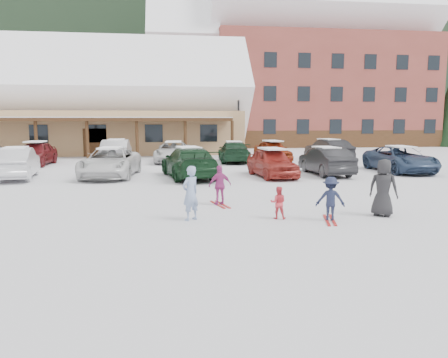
{
  "coord_description": "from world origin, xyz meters",
  "views": [
    {
      "loc": [
        -1.51,
        -12.47,
        2.83
      ],
      "look_at": [
        0.3,
        1.0,
        1.0
      ],
      "focal_mm": 35.0,
      "sensor_mm": 36.0,
      "label": 1
    }
  ],
  "objects": [
    {
      "name": "toddler_red",
      "position": [
        1.69,
        -0.4,
        0.47
      ],
      "size": [
        0.53,
        0.46,
        0.95
      ],
      "primitive_type": "imported",
      "rotation": [
        0.0,
        0.0,
        2.89
      ],
      "color": "#D53743",
      "rests_on": "ground"
    },
    {
      "name": "bystander_dark",
      "position": [
        4.86,
        -0.46,
        0.85
      ],
      "size": [
        0.99,
        0.95,
        1.71
      ],
      "primitive_type": "imported",
      "rotation": [
        0.0,
        0.0,
        2.44
      ],
      "color": "black",
      "rests_on": "ground"
    },
    {
      "name": "day_lodge",
      "position": [
        -9.0,
        27.96,
        3.94
      ],
      "size": [
        29.12,
        12.5,
        10.38
      ],
      "color": "#A98159",
      "rests_on": "ground"
    },
    {
      "name": "parked_car_11",
      "position": [
        3.11,
        16.84,
        0.7
      ],
      "size": [
        2.3,
        4.97,
        1.4
      ],
      "primitive_type": "imported",
      "rotation": [
        0.0,
        0.0,
        3.07
      ],
      "color": "#163521",
      "rests_on": "ground"
    },
    {
      "name": "parked_car_10",
      "position": [
        -0.96,
        17.25,
        0.71
      ],
      "size": [
        2.76,
        5.27,
        1.42
      ],
      "primitive_type": "imported",
      "rotation": [
        0.0,
        0.0,
        -0.08
      ],
      "color": "silver",
      "rests_on": "ground"
    },
    {
      "name": "parked_car_6",
      "position": [
        11.33,
        9.99,
        0.71
      ],
      "size": [
        2.35,
        5.08,
        1.41
      ],
      "primitive_type": "imported",
      "rotation": [
        0.0,
        0.0,
        -0.0
      ],
      "color": "navy",
      "rests_on": "ground"
    },
    {
      "name": "parked_car_12",
      "position": [
        5.93,
        17.28,
        0.71
      ],
      "size": [
        2.23,
        4.36,
        1.42
      ],
      "primitive_type": "imported",
      "rotation": [
        0.0,
        0.0,
        0.14
      ],
      "color": "#972E12",
      "rests_on": "ground"
    },
    {
      "name": "conifer_4",
      "position": [
        34.0,
        46.0,
        6.54
      ],
      "size": [
        5.06,
        5.06,
        11.73
      ],
      "color": "black",
      "rests_on": "ground"
    },
    {
      "name": "lamp_post",
      "position": [
        4.66,
        24.23,
        3.61
      ],
      "size": [
        0.5,
        0.25,
        6.4
      ],
      "color": "black",
      "rests_on": "ground"
    },
    {
      "name": "skis_child_magenta",
      "position": [
        0.28,
        1.89,
        0.01
      ],
      "size": [
        0.5,
        1.41,
        0.03
      ],
      "primitive_type": "cube",
      "rotation": [
        0.0,
        0.0,
        3.36
      ],
      "color": "#B11B19",
      "rests_on": "ground"
    },
    {
      "name": "skis_child_navy",
      "position": [
        3.09,
        -0.84,
        0.01
      ],
      "size": [
        0.55,
        1.4,
        0.03
      ],
      "primitive_type": "cube",
      "rotation": [
        0.0,
        0.0,
        2.88
      ],
      "color": "#B11B19",
      "rests_on": "ground"
    },
    {
      "name": "ground",
      "position": [
        0.0,
        0.0,
        0.0
      ],
      "size": [
        160.0,
        160.0,
        0.0
      ],
      "primitive_type": "plane",
      "color": "silver",
      "rests_on": "ground"
    },
    {
      "name": "parked_car_4",
      "position": [
        3.8,
        8.87,
        0.72
      ],
      "size": [
        2.11,
        4.36,
        1.43
      ],
      "primitive_type": "imported",
      "rotation": [
        0.0,
        0.0,
        0.1
      ],
      "color": "#A42D25",
      "rests_on": "ground"
    },
    {
      "name": "parked_car_13",
      "position": [
        9.91,
        17.07,
        0.76
      ],
      "size": [
        2.2,
        4.78,
        1.52
      ],
      "primitive_type": "imported",
      "rotation": [
        0.0,
        0.0,
        3.28
      ],
      "color": "black",
      "rests_on": "ground"
    },
    {
      "name": "conifer_3",
      "position": [
        6.0,
        44.0,
        5.12
      ],
      "size": [
        3.96,
        3.96,
        9.18
      ],
      "color": "black",
      "rests_on": "ground"
    },
    {
      "name": "parked_car_5",
      "position": [
        6.8,
        9.35,
        0.72
      ],
      "size": [
        1.67,
        4.42,
        1.44
      ],
      "primitive_type": "imported",
      "rotation": [
        0.0,
        0.0,
        3.18
      ],
      "color": "black",
      "rests_on": "ground"
    },
    {
      "name": "child_navy",
      "position": [
        3.09,
        -0.84,
        0.63
      ],
      "size": [
        0.9,
        0.66,
        1.26
      ],
      "primitive_type": "imported",
      "rotation": [
        0.0,
        0.0,
        2.88
      ],
      "color": "#191F38",
      "rests_on": "ground"
    },
    {
      "name": "parked_car_9",
      "position": [
        -4.74,
        17.26,
        0.79
      ],
      "size": [
        1.7,
        4.79,
        1.57
      ],
      "primitive_type": "imported",
      "rotation": [
        0.0,
        0.0,
        3.15
      ],
      "color": "#B1B0B4",
      "rests_on": "ground"
    },
    {
      "name": "alpine_hotel",
      "position": [
        14.27,
        38.0,
        8.63
      ],
      "size": [
        31.48,
        14.01,
        21.48
      ],
      "color": "brown",
      "rests_on": "ground"
    },
    {
      "name": "adult_skier",
      "position": [
        -0.83,
        -0.25,
        0.78
      ],
      "size": [
        0.68,
        0.65,
        1.56
      ],
      "primitive_type": "imported",
      "rotation": [
        0.0,
        0.0,
        3.83
      ],
      "color": "#8399C2",
      "rests_on": "ground"
    },
    {
      "name": "parked_car_3",
      "position": [
        -0.37,
        9.04,
        0.76
      ],
      "size": [
        2.91,
        5.51,
        1.52
      ],
      "primitive_type": "imported",
      "rotation": [
        0.0,
        0.0,
        3.3
      ],
      "color": "#14341B",
      "rests_on": "ground"
    },
    {
      "name": "parked_car_8",
      "position": [
        -9.64,
        16.43,
        0.75
      ],
      "size": [
        1.93,
        4.49,
        1.51
      ],
      "primitive_type": "imported",
      "rotation": [
        0.0,
        0.0,
        -0.03
      ],
      "color": "maroon",
      "rests_on": "ground"
    },
    {
      "name": "parked_car_1",
      "position": [
        -8.72,
        9.79,
        0.76
      ],
      "size": [
        2.28,
        4.82,
        1.53
      ],
      "primitive_type": "imported",
      "rotation": [
        0.0,
        0.0,
        3.29
      ],
      "color": "silver",
      "rests_on": "ground"
    },
    {
      "name": "forested_hillside",
      "position": [
        0.0,
        85.0,
        19.0
      ],
      "size": [
        300.0,
        70.0,
        38.0
      ],
      "primitive_type": "cube",
      "color": "black",
      "rests_on": "ground"
    },
    {
      "name": "child_magenta",
      "position": [
        0.28,
        1.89,
        0.67
      ],
      "size": [
        0.84,
        0.49,
        1.34
      ],
      "primitive_type": "imported",
      "rotation": [
        0.0,
        0.0,
        3.36
      ],
      "color": "#AF3784",
      "rests_on": "ground"
    },
    {
      "name": "parked_car_2",
      "position": [
        -4.26,
        9.91,
        0.74
      ],
      "size": [
        2.9,
        5.5,
        1.47
      ],
      "primitive_type": "imported",
      "rotation": [
        0.0,
        0.0,
        -0.09
      ],
      "color": "silver",
      "rests_on": "ground"
    }
  ]
}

